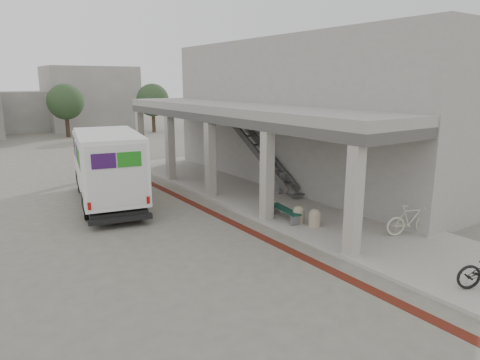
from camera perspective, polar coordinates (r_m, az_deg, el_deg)
ground at (r=14.27m, az=-1.95°, el=-7.63°), size 120.00×120.00×0.00m
bike_lane_stripe at (r=16.37m, az=-2.77°, el=-4.87°), size 0.35×40.00×0.01m
sidewalk at (r=16.62m, az=9.79°, el=-4.57°), size 4.40×28.00×0.12m
transit_building at (r=21.14m, az=7.16°, el=8.52°), size 7.60×17.00×7.00m
tree_mid at (r=42.32m, az=-22.25°, el=9.60°), size 3.20×3.20×4.80m
tree_right at (r=43.81m, az=-11.56°, el=10.38°), size 3.20×3.20×4.80m
fedex_truck at (r=18.57m, az=-17.30°, el=1.92°), size 3.54×7.51×3.08m
bench at (r=15.65m, az=6.00°, el=-4.24°), size 0.65×1.74×0.40m
bollard_near at (r=15.36m, az=7.81°, el=-4.54°), size 0.41×0.41×0.62m
bollard_far at (r=15.09m, az=9.92°, el=-4.95°), size 0.41×0.41×0.62m
utility_cabinet at (r=19.42m, az=5.39°, el=-0.20°), size 0.54×0.66×0.97m
bicycle_cream at (r=15.02m, az=21.81°, el=-4.96°), size 1.77×1.10×1.03m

